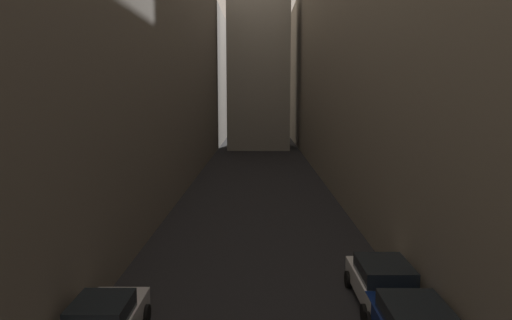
% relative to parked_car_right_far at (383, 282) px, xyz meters
% --- Properties ---
extents(ground_plane, '(264.00, 264.00, 0.00)m').
position_rel_parked_car_right_far_xyz_m(ground_plane, '(-4.40, 27.04, -0.80)').
color(ground_plane, black).
extents(building_block_left, '(14.85, 108.00, 19.80)m').
position_rel_parked_car_right_far_xyz_m(building_block_left, '(-17.33, 29.04, 9.10)').
color(building_block_left, '#60594F').
rests_on(building_block_left, ground).
extents(building_block_right, '(15.76, 108.00, 21.12)m').
position_rel_parked_car_right_far_xyz_m(building_block_right, '(8.98, 29.04, 9.76)').
color(building_block_right, '#756B5B').
rests_on(building_block_right, ground).
extents(parked_car_right_far, '(2.07, 4.21, 1.53)m').
position_rel_parked_car_right_far_xyz_m(parked_car_right_far, '(0.00, 0.00, 0.00)').
color(parked_car_right_far, silver).
rests_on(parked_car_right_far, ground).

